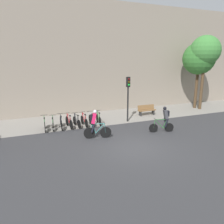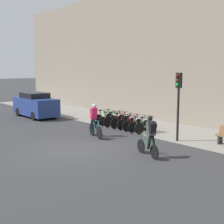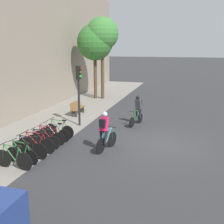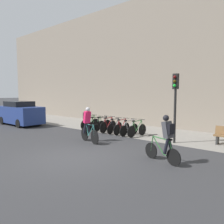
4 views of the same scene
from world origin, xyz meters
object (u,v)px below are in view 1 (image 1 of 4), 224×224
Objects in this scene: parked_bike_0 at (45,124)px; bench at (147,110)px; cyclist_pink at (95,124)px; traffic_light_pole at (128,91)px; parked_bike_2 at (61,123)px; parked_bike_1 at (53,124)px; parked_bike_5 at (84,121)px; parked_bike_6 at (91,120)px; parked_bike_4 at (77,121)px; parked_bike_7 at (99,119)px; parked_bike_3 at (69,122)px; cyclist_grey at (165,118)px.

parked_bike_0 reaches higher than bench.
traffic_light_pole reaches higher than cyclist_pink.
traffic_light_pole reaches higher than parked_bike_0.
traffic_light_pole is at bearing -1.72° from parked_bike_2.
parked_bike_1 is 0.94× the size of parked_bike_5.
parked_bike_0 is at bearing 179.96° from parked_bike_6.
parked_bike_5 is (2.76, -0.00, -0.02)m from parked_bike_0.
parked_bike_4 is 1.03× the size of bench.
parked_bike_5 is (1.66, -0.00, -0.02)m from parked_bike_2.
traffic_light_pole is (2.34, -0.15, 2.00)m from parked_bike_7.
parked_bike_0 is at bearing -173.35° from bench.
parked_bike_3 reaches higher than parked_bike_6.
parked_bike_5 is 3.99m from traffic_light_pole.
parked_bike_1 reaches higher than bench.
parked_bike_1 is at bearing 178.46° from traffic_light_pole.
parked_bike_1 is (-6.77, 3.37, -0.57)m from cyclist_grey.
parked_bike_1 is 8.10m from bench.
cyclist_grey is 1.05× the size of parked_bike_5.
parked_bike_3 is 1.10m from parked_bike_5.
parked_bike_0 is 0.96× the size of parked_bike_2.
parked_bike_6 is (3.31, -0.00, -0.02)m from parked_bike_0.
bench is at bearing 11.96° from parked_bike_7.
parked_bike_1 is 0.94× the size of parked_bike_4.
traffic_light_pole is at bearing 36.88° from cyclist_pink.
parked_bike_2 is at bearing 179.97° from parked_bike_5.
parked_bike_5 reaches higher than bench.
cyclist_grey is 1.01× the size of parked_bike_2.
parked_bike_5 reaches higher than parked_bike_1.
parked_bike_3 is at bearing 110.44° from cyclist_pink.
parked_bike_4 is 0.97× the size of parked_bike_6.
parked_bike_2 is 0.55m from parked_bike_3.
parked_bike_0 reaches higher than parked_bike_7.
cyclist_pink is 3.07m from parked_bike_7.
parked_bike_5 is 5.92m from bench.
parked_bike_6 is (1.66, -0.00, -0.02)m from parked_bike_3.
parked_bike_7 is (0.55, 0.00, 0.01)m from parked_bike_6.
parked_bike_4 is (2.21, -0.00, -0.02)m from parked_bike_0.
parked_bike_5 is at bearing -0.03° from parked_bike_2.
cyclist_grey is 6.15m from parked_bike_4.
parked_bike_0 is 0.97× the size of parked_bike_6.
parked_bike_4 is 1.10m from parked_bike_6.
bench is at bearing 9.76° from parked_bike_5.
parked_bike_1 is at bearing -180.00° from parked_bike_5.
cyclist_pink is 1.12× the size of bench.
parked_bike_1 is 0.90× the size of parked_bike_2.
parked_bike_6 is at bearing -0.04° from parked_bike_0.
parked_bike_5 is (0.55, 0.00, 0.00)m from parked_bike_4.
cyclist_grey is 1.05× the size of parked_bike_7.
parked_bike_0 reaches higher than parked_bike_4.
parked_bike_7 is at bearing 67.23° from cyclist_pink.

